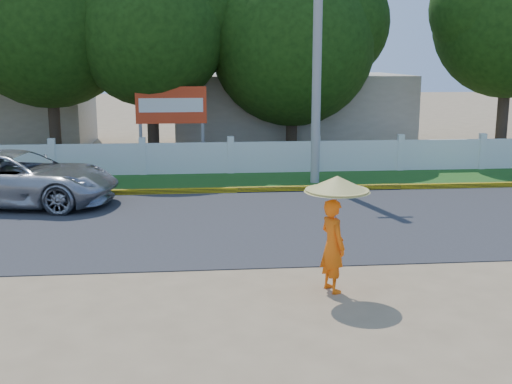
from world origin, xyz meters
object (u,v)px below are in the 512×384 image
billboard (171,110)px  utility_pole (317,50)px  monk_with_parasol (335,217)px  vehicle (18,178)px

billboard → utility_pole: bearing=-33.3°
monk_with_parasol → utility_pole: bearing=81.3°
monk_with_parasol → vehicle: bearing=134.6°
vehicle → monk_with_parasol: (7.15, -7.25, 0.58)m
utility_pole → monk_with_parasol: bearing=-98.7°
utility_pole → billboard: utility_pole is taller
vehicle → monk_with_parasol: bearing=-126.1°
billboard → monk_with_parasol: bearing=-75.9°
utility_pole → vehicle: (-8.61, -2.27, -3.42)m
monk_with_parasol → billboard: billboard is taller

